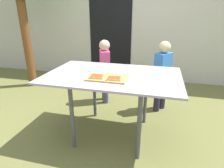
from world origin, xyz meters
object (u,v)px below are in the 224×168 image
cutting_board (108,77)px  child_right (162,72)px  pizza_slice_far_left (100,73)px  plate_white_left (93,69)px  dining_table (113,81)px  pizza_slice_near_left (97,77)px  child_left (105,68)px  pizza_slice_near_right (114,78)px

cutting_board → child_right: bearing=59.0°
pizza_slice_far_left → child_right: bearing=52.5°
plate_white_left → pizza_slice_far_left: bearing=-52.2°
dining_table → pizza_slice_near_left: pizza_slice_near_left is taller
pizza_slice_far_left → pizza_slice_near_left: same height
pizza_slice_far_left → child_left: (-0.23, 0.92, -0.21)m
plate_white_left → child_left: (-0.08, 0.73, -0.19)m
cutting_board → pizza_slice_near_left: bearing=-151.1°
child_left → pizza_slice_near_left: bearing=-77.6°
pizza_slice_near_right → child_right: (0.47, 0.97, -0.19)m
dining_table → pizza_slice_near_left: size_ratio=9.57×
pizza_slice_near_right → pizza_slice_near_left: same height
cutting_board → pizza_slice_near_right: 0.10m
pizza_slice_near_left → plate_white_left: pizza_slice_near_left is taller
cutting_board → plate_white_left: 0.36m
pizza_slice_near_right → pizza_slice_near_left: 0.18m
cutting_board → plate_white_left: (-0.25, 0.26, -0.00)m
dining_table → plate_white_left: (-0.27, 0.12, 0.08)m
cutting_board → dining_table: bearing=82.4°
pizza_slice_far_left → pizza_slice_near_left: size_ratio=0.99×
pizza_slice_near_left → plate_white_left: size_ratio=0.78×
cutting_board → child_left: child_left is taller
cutting_board → pizza_slice_near_left: (-0.10, -0.05, 0.02)m
dining_table → child_right: 0.94m
pizza_slice_far_left → pizza_slice_near_left: 0.12m
pizza_slice_near_left → dining_table: bearing=58.7°
dining_table → pizza_slice_near_right: 0.23m
dining_table → cutting_board: cutting_board is taller
cutting_board → pizza_slice_far_left: pizza_slice_far_left is taller
dining_table → pizza_slice_far_left: size_ratio=9.65×
cutting_board → pizza_slice_near_left: 0.11m
plate_white_left → cutting_board: bearing=-46.4°
child_right → pizza_slice_near_right: bearing=-115.7°
cutting_board → child_left: bearing=108.3°
cutting_board → child_right: 1.08m
pizza_slice_near_right → child_left: child_left is taller
dining_table → pizza_slice_far_left: (-0.12, -0.07, 0.10)m
pizza_slice_near_right → plate_white_left: bearing=135.7°
dining_table → child_right: (0.53, 0.77, -0.10)m
plate_white_left → child_right: bearing=39.3°
child_left → child_right: 0.88m
pizza_slice_far_left → child_right: 1.08m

